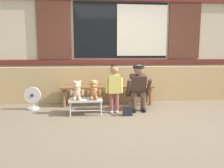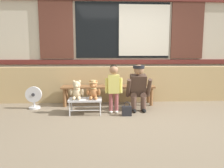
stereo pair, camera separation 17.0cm
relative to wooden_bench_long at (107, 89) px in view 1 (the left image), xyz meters
The scene contains 11 objects.
ground_plane 1.20m from the wooden_bench_long, 68.81° to the right, with size 60.00×60.00×0.00m, color #756651.
brick_low_wall 0.55m from the wooden_bench_long, 41.62° to the left, with size 6.83×0.25×0.85m, color tan.
shop_facade 1.58m from the wooden_bench_long, 64.74° to the left, with size 6.97×0.26×3.20m.
wooden_bench_long is the anchor object (origin of this frame).
small_display_bench 0.87m from the wooden_bench_long, 123.26° to the right, with size 0.64×0.36×0.30m.
teddy_bear_plain 0.97m from the wooden_bench_long, 131.28° to the right, with size 0.28×0.26×0.36m.
teddy_bear_with_hat 0.80m from the wooden_bench_long, 113.58° to the right, with size 0.28×0.27×0.36m.
child_standing 0.72m from the wooden_bench_long, 83.01° to the right, with size 0.35×0.18×0.96m.
adult_crouching 0.80m from the wooden_bench_long, 39.95° to the right, with size 0.50×0.49×0.95m.
handbag_on_ground 1.00m from the wooden_bench_long, 70.52° to the right, with size 0.18×0.11×0.27m.
floor_fan 1.63m from the wooden_bench_long, behind, with size 0.34×0.24×0.48m.
Camera 1 is at (-0.77, -3.86, 1.20)m, focal length 35.13 mm.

